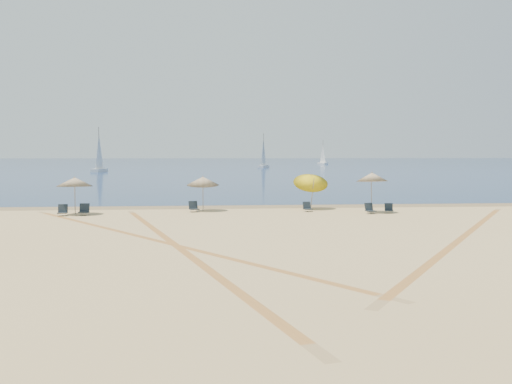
% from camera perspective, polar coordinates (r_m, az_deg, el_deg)
% --- Properties ---
extents(ground, '(160.00, 160.00, 0.00)m').
position_cam_1_polar(ground, '(17.60, 5.98, -8.58)').
color(ground, tan).
rests_on(ground, ground).
extents(ocean, '(500.00, 500.00, 0.00)m').
position_cam_1_polar(ocean, '(241.91, -4.41, 2.92)').
color(ocean, '#0C2151').
rests_on(ocean, ground).
extents(wet_sand, '(500.00, 500.00, 0.00)m').
position_cam_1_polar(wet_sand, '(41.17, -0.50, -1.43)').
color(wet_sand, olive).
rests_on(wet_sand, ground).
extents(umbrella_1, '(2.21, 2.22, 2.36)m').
position_cam_1_polar(umbrella_1, '(37.46, -17.37, 0.96)').
color(umbrella_1, gray).
rests_on(umbrella_1, ground).
extents(umbrella_2, '(2.12, 2.16, 2.35)m').
position_cam_1_polar(umbrella_2, '(38.19, -5.23, 1.09)').
color(umbrella_2, gray).
rests_on(umbrella_2, ground).
extents(umbrella_3, '(2.34, 2.31, 2.83)m').
position_cam_1_polar(umbrella_3, '(39.30, 5.41, 1.23)').
color(umbrella_3, gray).
rests_on(umbrella_3, ground).
extents(umbrella_4, '(2.00, 2.04, 2.62)m').
position_cam_1_polar(umbrella_4, '(37.73, 11.31, 1.45)').
color(umbrella_4, gray).
rests_on(umbrella_4, ground).
extents(chair_1, '(0.64, 0.73, 0.69)m').
position_cam_1_polar(chair_1, '(37.03, -18.43, -1.75)').
color(chair_1, black).
rests_on(chair_1, ground).
extents(chair_2, '(0.60, 0.70, 0.72)m').
position_cam_1_polar(chair_2, '(36.90, -16.51, -1.71)').
color(chair_2, black).
rests_on(chair_2, ground).
extents(chair_3, '(0.73, 0.80, 0.69)m').
position_cam_1_polar(chair_3, '(37.67, -6.13, -1.48)').
color(chair_3, black).
rests_on(chair_3, ground).
extents(chair_4, '(0.62, 0.69, 0.63)m').
position_cam_1_polar(chair_4, '(37.84, 5.07, -1.50)').
color(chair_4, black).
rests_on(chair_4, ground).
extents(chair_5, '(0.68, 0.75, 0.66)m').
position_cam_1_polar(chair_5, '(37.09, 11.10, -1.64)').
color(chair_5, black).
rests_on(chair_5, ground).
extents(chair_6, '(0.62, 0.69, 0.61)m').
position_cam_1_polar(chair_6, '(37.68, 12.90, -1.61)').
color(chair_6, black).
rests_on(chair_6, ground).
extents(sailboat_0, '(2.64, 5.81, 8.39)m').
position_cam_1_polar(sailboat_0, '(200.29, 6.57, 3.44)').
color(sailboat_0, white).
rests_on(sailboat_0, ocean).
extents(sailboat_1, '(3.65, 6.20, 9.02)m').
position_cam_1_polar(sailboat_1, '(152.56, 0.74, 3.43)').
color(sailboat_1, white).
rests_on(sailboat_1, ocean).
extents(sailboat_2, '(2.49, 6.23, 9.03)m').
position_cam_1_polar(sailboat_2, '(121.72, -15.12, 3.20)').
color(sailboat_2, white).
rests_on(sailboat_2, ocean).
extents(tire_tracks, '(54.02, 40.31, 0.00)m').
position_cam_1_polar(tire_tracks, '(25.72, 0.90, -4.61)').
color(tire_tracks, tan).
rests_on(tire_tracks, ground).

